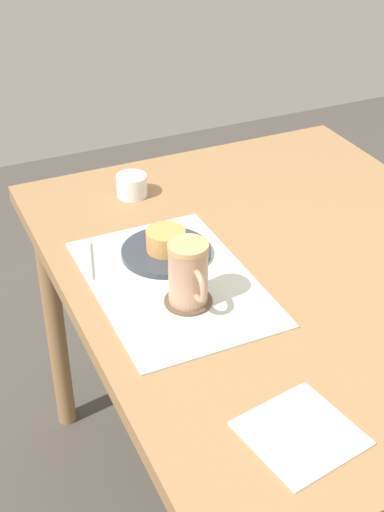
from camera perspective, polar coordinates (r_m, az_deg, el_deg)
The scene contains 10 objects.
ground_plane at distance 1.92m, azimuth 6.13°, elevation -19.22°, with size 4.40×4.40×0.02m, color #47423D.
dining_table at distance 1.46m, azimuth 7.66°, elevation -3.06°, with size 1.09×0.87×0.73m.
placemat at distance 1.34m, azimuth -1.56°, elevation -2.11°, with size 0.43×0.29×0.00m, color silver.
pastry_plate at distance 1.41m, azimuth -2.09°, elevation 0.34°, with size 0.18×0.18×0.01m, color #333842.
pastry at distance 1.39m, azimuth -2.11°, elevation 1.29°, with size 0.08×0.08×0.04m, color tan.
coffee_coaster at distance 1.28m, azimuth -0.30°, elevation -3.61°, with size 0.09×0.09×0.01m, color brown.
coffee_mug at distance 1.24m, azimuth -0.26°, elevation -1.40°, with size 0.10×0.07×0.12m.
teaspoon at distance 1.40m, azimuth -8.20°, elevation -0.31°, with size 0.01×0.01×0.13m, color silver.
paper_napkin at distance 1.06m, azimuth 8.67°, elevation -13.85°, with size 0.15×0.15×0.00m, color white.
sugar_bowl at distance 1.62m, azimuth -4.84°, elevation 5.64°, with size 0.07×0.07×0.05m, color white.
Camera 1 is at (0.98, -0.66, 1.51)m, focal length 50.00 mm.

